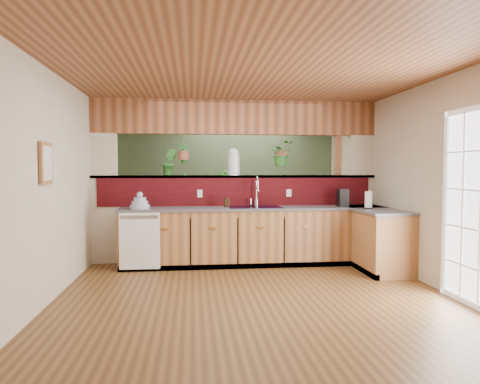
{
  "coord_description": "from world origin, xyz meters",
  "views": [
    {
      "loc": [
        -0.72,
        -5.58,
        1.48
      ],
      "look_at": [
        -0.02,
        0.7,
        1.15
      ],
      "focal_mm": 32.0,
      "sensor_mm": 36.0,
      "label": 1
    }
  ],
  "objects": [
    {
      "name": "french_door",
      "position": [
        2.27,
        -1.3,
        1.05
      ],
      "size": [
        0.06,
        1.02,
        2.16
      ],
      "primitive_type": "cube",
      "color": "white",
      "rests_on": "ground"
    },
    {
      "name": "soap_dispenser",
      "position": [
        -0.18,
        1.02,
        0.99
      ],
      "size": [
        0.09,
        0.09,
        0.19
      ],
      "primitive_type": "imported",
      "rotation": [
        0.0,
        0.0,
        0.05
      ],
      "color": "#322212",
      "rests_on": "countertop"
    },
    {
      "name": "navy_sink",
      "position": [
        0.25,
        0.98,
        0.82
      ],
      "size": [
        0.82,
        0.5,
        0.18
      ],
      "color": "black",
      "rests_on": "countertop"
    },
    {
      "name": "floor_plant",
      "position": [
        0.48,
        2.04,
        0.41
      ],
      "size": [
        0.74,
        0.65,
        0.81
      ],
      "primitive_type": "imported",
      "rotation": [
        0.0,
        0.0,
        0.02
      ],
      "color": "#266523",
      "rests_on": "ground"
    },
    {
      "name": "ceiling",
      "position": [
        0.0,
        0.0,
        2.6
      ],
      "size": [
        4.6,
        7.0,
        0.01
      ],
      "primitive_type": "cube",
      "color": "brown",
      "rests_on": "ground"
    },
    {
      "name": "header_beam",
      "position": [
        0.0,
        1.35,
        2.33
      ],
      "size": [
        4.6,
        0.15,
        0.55
      ],
      "primitive_type": "cube",
      "color": "brown",
      "rests_on": "ground"
    },
    {
      "name": "wall_right",
      "position": [
        2.3,
        0.0,
        1.3
      ],
      "size": [
        0.02,
        7.0,
        2.6
      ],
      "primitive_type": "cube",
      "color": "beige",
      "rests_on": "ground"
    },
    {
      "name": "wall_left",
      "position": [
        -2.3,
        0.0,
        1.3
      ],
      "size": [
        0.02,
        7.0,
        2.6
      ],
      "primitive_type": "cube",
      "color": "beige",
      "rests_on": "ground"
    },
    {
      "name": "glass_jar",
      "position": [
        -0.05,
        1.35,
        1.61
      ],
      "size": [
        0.2,
        0.2,
        0.43
      ],
      "color": "silver",
      "rests_on": "pass_through_ledge"
    },
    {
      "name": "countertop",
      "position": [
        0.84,
        0.87,
        0.45
      ],
      "size": [
        4.14,
        1.52,
        0.9
      ],
      "color": "#925D32",
      "rests_on": "ground"
    },
    {
      "name": "shelf_plant_b",
      "position": [
        -0.05,
        3.25,
        1.25
      ],
      "size": [
        0.29,
        0.29,
        0.47
      ],
      "primitive_type": "imported",
      "rotation": [
        0.0,
        0.0,
        -0.1
      ],
      "color": "#266523",
      "rests_on": "shelving_console"
    },
    {
      "name": "hanging_plant_b",
      "position": [
        0.74,
        1.35,
        1.92
      ],
      "size": [
        0.47,
        0.45,
        0.54
      ],
      "color": "brown",
      "rests_on": "header_beam"
    },
    {
      "name": "shelving_console",
      "position": [
        -0.48,
        3.25,
        0.5
      ],
      "size": [
        1.59,
        0.66,
        1.03
      ],
      "primitive_type": "cube",
      "rotation": [
        0.0,
        0.0,
        0.17
      ],
      "color": "black",
      "rests_on": "ground"
    },
    {
      "name": "framed_print",
      "position": [
        -2.27,
        -0.8,
        1.55
      ],
      "size": [
        0.04,
        0.35,
        0.45
      ],
      "color": "#925D32",
      "rests_on": "wall_left"
    },
    {
      "name": "sage_backwall",
      "position": [
        0.0,
        3.48,
        1.3
      ],
      "size": [
        4.55,
        0.02,
        2.55
      ],
      "primitive_type": "cube",
      "color": "#485D3F",
      "rests_on": "ground"
    },
    {
      "name": "pass_through_ledge",
      "position": [
        0.0,
        1.35,
        1.37
      ],
      "size": [
        4.6,
        0.21,
        0.04
      ],
      "primitive_type": "cube",
      "color": "brown",
      "rests_on": "ground"
    },
    {
      "name": "pass_through_partition",
      "position": [
        0.03,
        1.35,
        1.19
      ],
      "size": [
        4.6,
        0.21,
        2.6
      ],
      "color": "beige",
      "rests_on": "ground"
    },
    {
      "name": "dishwasher",
      "position": [
        -1.48,
        0.66,
        0.46
      ],
      "size": [
        0.58,
        0.03,
        0.82
      ],
      "color": "white",
      "rests_on": "ground"
    },
    {
      "name": "coffee_maker",
      "position": [
        1.65,
        0.96,
        1.03
      ],
      "size": [
        0.15,
        0.25,
        0.28
      ],
      "rotation": [
        0.0,
        0.0,
        -0.09
      ],
      "color": "black",
      "rests_on": "countertop"
    },
    {
      "name": "ground",
      "position": [
        0.0,
        0.0,
        0.0
      ],
      "size": [
        4.6,
        7.0,
        0.01
      ],
      "primitive_type": "cube",
      "color": "brown",
      "rests_on": "ground"
    },
    {
      "name": "paper_towel",
      "position": [
        1.89,
        0.5,
        1.03
      ],
      "size": [
        0.13,
        0.13,
        0.28
      ],
      "color": "black",
      "rests_on": "countertop"
    },
    {
      "name": "ledge_plant_left",
      "position": [
        -1.08,
        1.35,
        1.6
      ],
      "size": [
        0.24,
        0.2,
        0.42
      ],
      "primitive_type": "imported",
      "rotation": [
        0.0,
        0.0,
        0.05
      ],
      "color": "#266523",
      "rests_on": "pass_through_ledge"
    },
    {
      "name": "hanging_plant_a",
      "position": [
        -0.86,
        1.35,
        1.85
      ],
      "size": [
        0.19,
        0.16,
        0.45
      ],
      "color": "brown",
      "rests_on": "header_beam"
    },
    {
      "name": "faucet",
      "position": [
        0.3,
        1.13,
        1.16
      ],
      "size": [
        0.21,
        0.21,
        0.48
      ],
      "color": "#B7B7B2",
      "rests_on": "countertop"
    },
    {
      "name": "wall_front",
      "position": [
        0.0,
        -3.5,
        1.3
      ],
      "size": [
        4.6,
        0.02,
        2.6
      ],
      "primitive_type": "cube",
      "color": "beige",
      "rests_on": "ground"
    },
    {
      "name": "shelf_plant_a",
      "position": [
        -0.86,
        3.25,
        1.22
      ],
      "size": [
        0.24,
        0.19,
        0.41
      ],
      "primitive_type": "imported",
      "rotation": [
        0.0,
        0.0,
        0.26
      ],
      "color": "#266523",
      "rests_on": "shelving_console"
    },
    {
      "name": "dish_stack",
      "position": [
        -1.49,
        0.85,
        0.98
      ],
      "size": [
        0.29,
        0.29,
        0.25
      ],
      "color": "#99A6C5",
      "rests_on": "countertop"
    },
    {
      "name": "wall_back",
      "position": [
        0.0,
        3.5,
        1.3
      ],
      "size": [
        4.6,
        0.02,
        2.6
      ],
      "primitive_type": "cube",
      "color": "beige",
      "rests_on": "ground"
    }
  ]
}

